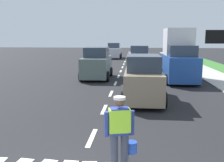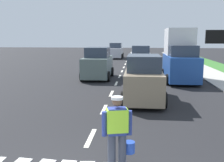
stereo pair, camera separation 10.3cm
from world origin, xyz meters
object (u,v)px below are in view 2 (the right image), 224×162
object	(u,v)px
car_oncoming_third	(116,51)
car_oncoming_lead	(98,64)
road_worker	(118,129)
car_outgoing_ahead	(143,80)
delivery_truck	(180,57)
car_outgoing_far	(140,58)

from	to	relation	value
car_oncoming_third	car_oncoming_lead	world-z (taller)	car_oncoming_lead
road_worker	car_outgoing_ahead	world-z (taller)	car_outgoing_ahead
road_worker	car_oncoming_lead	xyz separation A→B (m)	(-2.44, 12.65, 0.11)
delivery_truck	car_outgoing_far	bearing A→B (deg)	111.45
delivery_truck	car_outgoing_ahead	distance (m)	6.36
car_outgoing_ahead	car_oncoming_lead	distance (m)	7.02
car_outgoing_ahead	car_outgoing_far	bearing A→B (deg)	90.07
car_oncoming_third	car_oncoming_lead	distance (m)	18.17
delivery_truck	car_oncoming_third	size ratio (longest dim) A/B	1.07
car_oncoming_third	car_oncoming_lead	size ratio (longest dim) A/B	1.11
delivery_truck	car_oncoming_third	distance (m)	19.59
car_oncoming_lead	car_outgoing_far	xyz separation A→B (m)	(3.11, 6.08, -0.03)
car_oncoming_third	car_outgoing_far	size ratio (longest dim) A/B	1.09
car_outgoing_ahead	car_oncoming_lead	size ratio (longest dim) A/B	1.03
road_worker	car_outgoing_far	size ratio (longest dim) A/B	0.42
car_oncoming_third	delivery_truck	bearing A→B (deg)	-72.33
car_oncoming_third	car_oncoming_lead	bearing A→B (deg)	-89.20
car_outgoing_far	road_worker	bearing A→B (deg)	-92.04
road_worker	car_oncoming_lead	world-z (taller)	car_oncoming_lead
car_oncoming_lead	delivery_truck	bearing A→B (deg)	-4.93
car_oncoming_lead	car_outgoing_ahead	bearing A→B (deg)	-63.54
car_oncoming_third	car_outgoing_far	distance (m)	12.55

